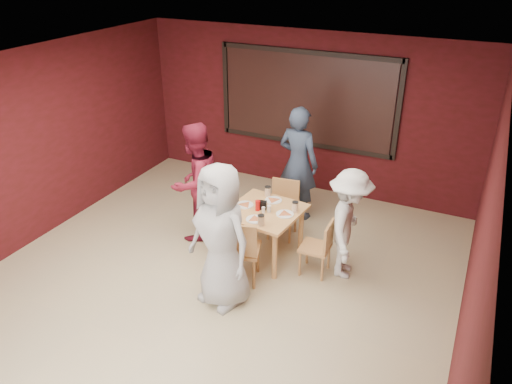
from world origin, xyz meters
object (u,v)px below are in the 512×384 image
at_px(dining_table, 264,216).
at_px(chair_back, 283,205).
at_px(diner_front, 221,237).
at_px(diner_back, 298,163).
at_px(chair_right, 320,245).
at_px(chair_front, 241,248).
at_px(chair_left, 218,222).
at_px(diner_right, 349,224).
at_px(diner_left, 195,182).

distance_m(dining_table, chair_back, 0.72).
height_order(diner_front, diner_back, diner_front).
distance_m(chair_right, diner_back, 1.71).
relative_size(chair_front, chair_left, 1.18).
bearing_deg(chair_front, diner_right, 34.50).
bearing_deg(diner_front, chair_right, 65.43).
xyz_separation_m(chair_right, diner_left, (-2.01, 0.14, 0.45)).
bearing_deg(chair_left, dining_table, 9.57).
bearing_deg(chair_front, chair_back, 89.59).
distance_m(dining_table, chair_right, 0.88).
bearing_deg(diner_front, dining_table, 103.06).
distance_m(chair_back, diner_front, 1.85).
height_order(chair_front, diner_front, diner_front).
bearing_deg(chair_right, chair_front, -142.93).
height_order(diner_front, diner_right, diner_front).
relative_size(diner_back, diner_right, 1.21).
height_order(dining_table, diner_front, diner_front).
bearing_deg(diner_back, diner_left, 56.09).
xyz_separation_m(chair_front, chair_right, (0.86, 0.65, -0.09)).
xyz_separation_m(chair_back, chair_left, (-0.69, -0.81, -0.04)).
bearing_deg(chair_front, diner_front, -97.25).
distance_m(chair_right, diner_front, 1.47).
bearing_deg(chair_back, diner_back, 92.53).
bearing_deg(diner_back, chair_right, 130.57).
distance_m(diner_front, diner_back, 2.44).
bearing_deg(chair_back, dining_table, -89.95).
bearing_deg(chair_back, diner_front, -91.95).
distance_m(chair_front, diner_right, 1.44).
relative_size(chair_front, diner_back, 0.51).
bearing_deg(diner_back, diner_front, 97.50).
relative_size(diner_front, diner_back, 1.00).
relative_size(chair_front, diner_front, 0.51).
bearing_deg(chair_left, chair_back, 49.79).
relative_size(chair_front, chair_back, 1.09).
relative_size(diner_front, diner_right, 1.21).
distance_m(chair_front, chair_back, 1.40).
distance_m(chair_front, diner_left, 1.44).
relative_size(chair_left, diner_back, 0.44).
bearing_deg(chair_right, chair_back, 138.54).
distance_m(dining_table, diner_left, 1.19).
xyz_separation_m(dining_table, diner_back, (-0.03, 1.33, 0.26)).
xyz_separation_m(chair_back, diner_front, (-0.06, -1.80, 0.44)).
bearing_deg(chair_right, chair_left, -177.67).
xyz_separation_m(chair_left, chair_right, (1.53, 0.06, -0.01)).
relative_size(chair_back, diner_back, 0.47).
xyz_separation_m(dining_table, chair_right, (0.85, -0.05, -0.21)).
height_order(chair_back, chair_left, chair_back).
height_order(diner_front, diner_left, diner_front).
xyz_separation_m(chair_left, diner_right, (1.85, 0.22, 0.31)).
bearing_deg(dining_table, diner_back, 91.23).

